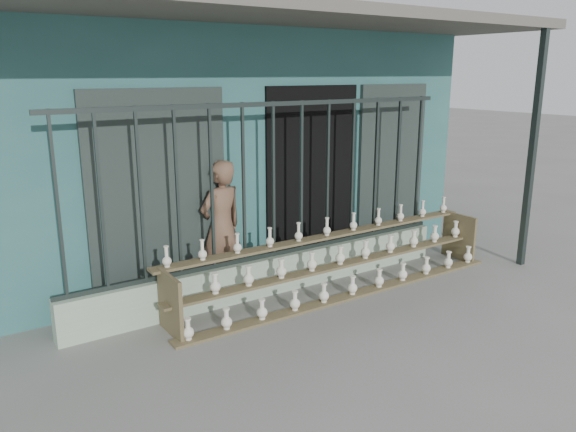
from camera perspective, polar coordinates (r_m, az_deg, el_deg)
ground at (r=5.86m, az=5.56°, el=-11.57°), size 60.00×60.00×0.00m
workshop_building at (r=8.99m, az=-11.62°, el=8.12°), size 7.40×6.60×3.21m
parapet_wall at (r=6.74m, az=-1.42°, el=-5.86°), size 5.00×0.20×0.45m
security_fence at (r=6.44m, az=-1.49°, el=3.56°), size 5.00×0.04×1.80m
shelf_rack at (r=6.76m, az=5.32°, el=-4.68°), size 4.50×0.68×0.85m
elderly_woman at (r=6.64m, az=-6.76°, el=-1.13°), size 0.65×0.50×1.59m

